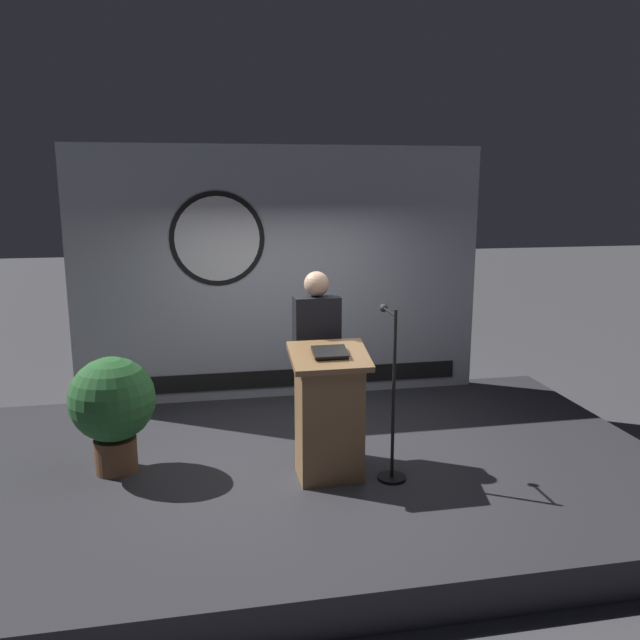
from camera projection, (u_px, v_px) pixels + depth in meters
The scene contains 7 objects.
ground_plane at pixel (311, 490), 5.96m from camera, with size 40.00×40.00×0.00m, color #4C4C51.
stage_platform at pixel (311, 474), 5.93m from camera, with size 6.40×4.00×0.30m, color #333338.
banner_display at pixel (280, 275), 7.37m from camera, with size 4.61×0.12×2.84m.
podium at pixel (329, 415), 5.43m from camera, with size 0.64×0.50×1.14m.
speaker_person at pixel (317, 363), 5.83m from camera, with size 0.40×0.26×1.69m.
microphone_stand at pixel (391, 420), 5.44m from camera, with size 0.24×0.49×1.45m.
potted_plant at pixel (113, 404), 5.53m from camera, with size 0.72×0.72×1.01m.
Camera 1 is at (-0.98, -5.42, 2.75)m, focal length 36.72 mm.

